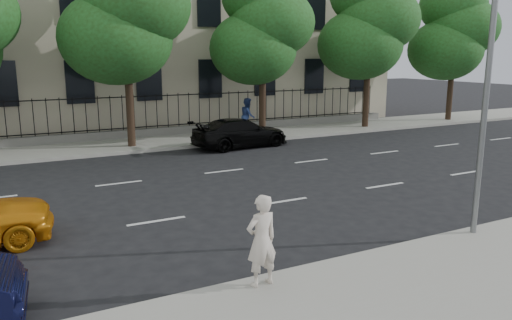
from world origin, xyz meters
The scene contains 13 objects.
ground centered at (0.00, 0.00, 0.00)m, with size 120.00×120.00×0.00m, color black.
near_sidewalk centered at (0.00, -4.00, 0.07)m, with size 60.00×4.00×0.15m, color gray.
far_sidewalk centered at (0.00, 14.00, 0.07)m, with size 60.00×4.00×0.15m, color gray.
lane_markings centered at (0.00, 4.75, 0.01)m, with size 49.60×4.62×0.01m, color silver, non-canonical shape.
iron_fence centered at (0.00, 15.70, 0.65)m, with size 30.00×0.50×2.20m.
street_light centered at (2.50, -1.77, 5.15)m, with size 0.25×3.32×8.05m.
tree_c centered at (-1.96, 13.36, 6.41)m, with size 5.89×5.50×9.80m.
tree_d centered at (5.04, 13.36, 5.84)m, with size 5.34×4.94×8.84m.
tree_e centered at (12.04, 13.36, 6.20)m, with size 5.71×5.31×9.46m.
tree_f centered at (19.04, 13.36, 5.88)m, with size 5.52×5.12×9.01m.
black_sedan centered at (2.75, 11.26, 0.70)m, with size 1.95×4.80×1.39m, color black.
woman_near centered at (-3.42, -2.40, 1.03)m, with size 0.64×0.42×1.76m, color beige.
pedestrian_far centered at (4.57, 14.05, 1.12)m, with size 0.94×0.73×1.94m, color navy.
Camera 1 is at (-7.54, -10.06, 4.41)m, focal length 35.00 mm.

